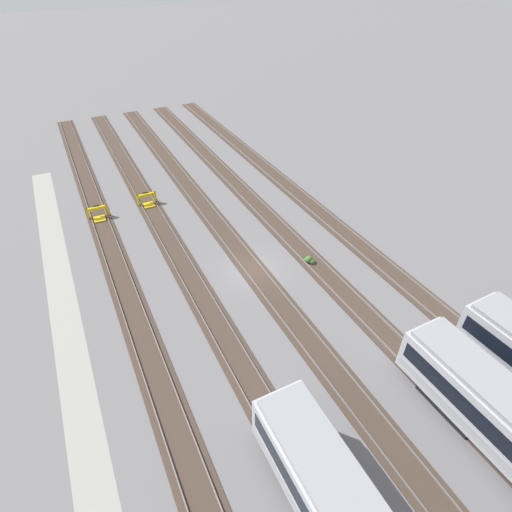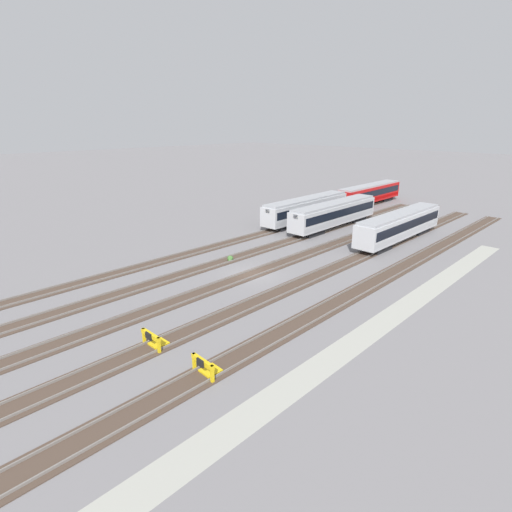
# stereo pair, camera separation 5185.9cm
# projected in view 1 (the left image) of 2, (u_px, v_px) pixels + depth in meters

# --- Properties ---
(ground_plane) EXTENTS (400.00, 400.00, 0.00)m
(ground_plane) POSITION_uv_depth(u_px,v_px,m) (253.00, 270.00, 32.68)
(ground_plane) COLOR slate
(service_walkway) EXTENTS (54.00, 2.00, 0.01)m
(service_walkway) POSITION_uv_depth(u_px,v_px,m) (67.00, 329.00, 27.56)
(service_walkway) COLOR #9E9E93
(service_walkway) RESTS_ON ground
(rail_track_nearest) EXTENTS (90.00, 2.23, 0.21)m
(rail_track_nearest) POSITION_uv_depth(u_px,v_px,m) (132.00, 308.00, 29.12)
(rail_track_nearest) COLOR #47382D
(rail_track_nearest) RESTS_ON ground
(rail_track_near_inner) EXTENTS (90.00, 2.23, 0.21)m
(rail_track_near_inner) POSITION_uv_depth(u_px,v_px,m) (196.00, 288.00, 30.89)
(rail_track_near_inner) COLOR #47382D
(rail_track_near_inner) RESTS_ON ground
(rail_track_middle) EXTENTS (90.00, 2.24, 0.21)m
(rail_track_middle) POSITION_uv_depth(u_px,v_px,m) (253.00, 270.00, 32.65)
(rail_track_middle) COLOR #47382D
(rail_track_middle) RESTS_ON ground
(rail_track_far_inner) EXTENTS (90.00, 2.23, 0.21)m
(rail_track_far_inner) POSITION_uv_depth(u_px,v_px,m) (304.00, 253.00, 34.42)
(rail_track_far_inner) COLOR #47382D
(rail_track_far_inner) RESTS_ON ground
(rail_track_farthest) EXTENTS (90.00, 2.23, 0.21)m
(rail_track_farthest) POSITION_uv_depth(u_px,v_px,m) (351.00, 238.00, 36.18)
(rail_track_farthest) COLOR #47382D
(rail_track_farthest) RESTS_ON ground
(bumper_stop_nearest_track) EXTENTS (1.37, 2.01, 1.22)m
(bumper_stop_nearest_track) POSITION_uv_depth(u_px,v_px,m) (98.00, 214.00, 38.66)
(bumper_stop_nearest_track) COLOR gold
(bumper_stop_nearest_track) RESTS_ON ground
(bumper_stop_near_inner_track) EXTENTS (1.35, 2.00, 1.22)m
(bumper_stop_near_inner_track) POSITION_uv_depth(u_px,v_px,m) (148.00, 200.00, 40.77)
(bumper_stop_near_inner_track) COLOR gold
(bumper_stop_near_inner_track) RESTS_ON ground
(weed_clump) EXTENTS (0.92, 0.70, 0.64)m
(weed_clump) POSITION_uv_depth(u_px,v_px,m) (309.00, 260.00, 33.32)
(weed_clump) COLOR #427033
(weed_clump) RESTS_ON ground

